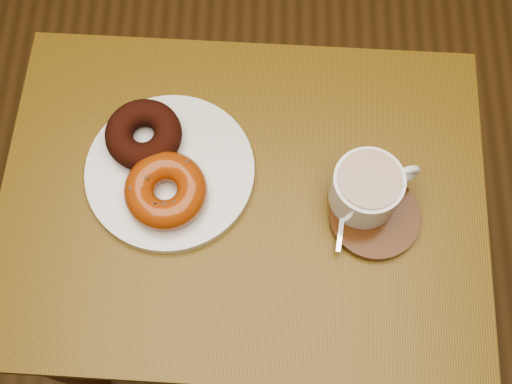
{
  "coord_description": "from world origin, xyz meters",
  "views": [
    {
      "loc": [
        0.05,
        -0.09,
        1.56
      ],
      "look_at": [
        0.05,
        0.26,
        0.7
      ],
      "focal_mm": 45.0,
      "sensor_mm": 36.0,
      "label": 1
    }
  ],
  "objects_px": {
    "donut_plate": "(170,171)",
    "coffee_cup": "(368,188)",
    "saucer": "(374,216)",
    "cafe_table": "(244,220)"
  },
  "relations": [
    {
      "from": "cafe_table",
      "to": "coffee_cup",
      "type": "xyz_separation_m",
      "value": [
        0.18,
        -0.0,
        0.16
      ]
    },
    {
      "from": "donut_plate",
      "to": "saucer",
      "type": "relative_size",
      "value": 1.9
    },
    {
      "from": "coffee_cup",
      "to": "saucer",
      "type": "bearing_deg",
      "value": -81.1
    },
    {
      "from": "donut_plate",
      "to": "coffee_cup",
      "type": "distance_m",
      "value": 0.29
    },
    {
      "from": "cafe_table",
      "to": "donut_plate",
      "type": "relative_size",
      "value": 2.94
    },
    {
      "from": "saucer",
      "to": "coffee_cup",
      "type": "relative_size",
      "value": 1.03
    },
    {
      "from": "saucer",
      "to": "coffee_cup",
      "type": "xyz_separation_m",
      "value": [
        -0.02,
        0.03,
        0.04
      ]
    },
    {
      "from": "cafe_table",
      "to": "saucer",
      "type": "bearing_deg",
      "value": -6.47
    },
    {
      "from": "cafe_table",
      "to": "saucer",
      "type": "xyz_separation_m",
      "value": [
        0.19,
        -0.03,
        0.11
      ]
    },
    {
      "from": "cafe_table",
      "to": "saucer",
      "type": "relative_size",
      "value": 5.58
    }
  ]
}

